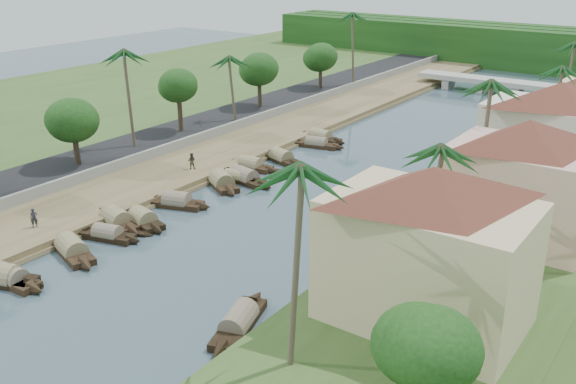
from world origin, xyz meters
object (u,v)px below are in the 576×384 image
Objects in this scene: bridge at (500,84)px; sampan_0 at (10,278)px; sampan_1 at (1,278)px; building_near at (428,245)px; person_near at (34,218)px.

bridge is 3.69× the size of sampan_0.
bridge reaches higher than sampan_1.
sampan_1 is (-9.18, -85.59, -1.30)m from bridge.
sampan_1 is (-0.56, -0.36, 0.01)m from sampan_0.
building_near is 31.05m from sampan_1.
sampan_0 is (-8.62, -85.23, -1.31)m from bridge.
person_near reaches higher than sampan_1.
bridge is at bearing 80.75° from sampan_0.
sampan_0 is at bearing -95.78° from bridge.
building_near is 34.02m from person_near.
building_near is 30.40m from sampan_0.
bridge is 86.09m from sampan_1.
sampan_0 is at bearing -104.05° from person_near.
building_near is 1.96× the size of sampan_0.
sampan_1 is (-28.18, -11.59, -5.97)m from building_near.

